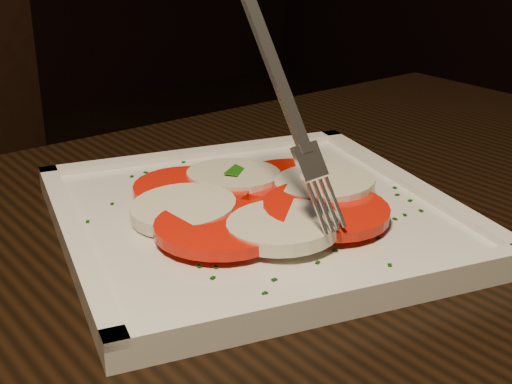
# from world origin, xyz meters

# --- Properties ---
(plate) EXTENTS (0.37, 0.37, 0.01)m
(plate) POSITION_xyz_m (-0.21, -0.12, 0.76)
(plate) COLOR silver
(plate) RESTS_ON table
(caprese_salad) EXTENTS (0.24, 0.26, 0.03)m
(caprese_salad) POSITION_xyz_m (-0.21, -0.12, 0.77)
(caprese_salad) COLOR red
(caprese_salad) RESTS_ON plate
(fork) EXTENTS (0.05, 0.11, 0.18)m
(fork) POSITION_xyz_m (-0.22, -0.15, 0.87)
(fork) COLOR white
(fork) RESTS_ON caprese_salad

